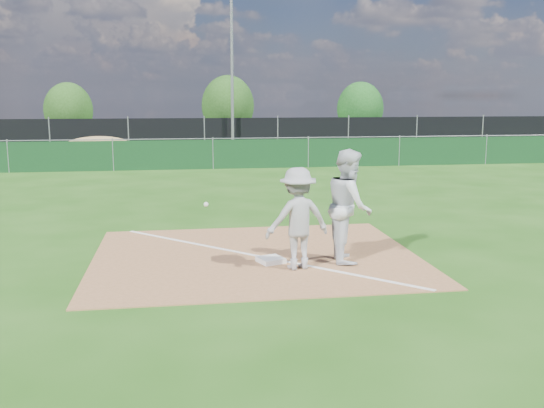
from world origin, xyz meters
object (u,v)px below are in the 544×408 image
(car_mid, at_px, (203,133))
(light_pole, at_px, (232,76))
(car_left, at_px, (106,133))
(tree_left, at_px, (69,110))
(first_base, at_px, (271,260))
(play_at_first, at_px, (298,218))
(tree_mid, at_px, (228,106))
(car_right, at_px, (264,133))
(runner, at_px, (349,206))
(tree_right, at_px, (360,109))

(car_mid, bearing_deg, light_pole, -152.01)
(car_left, xyz_separation_m, tree_left, (-3.05, 5.52, 1.29))
(first_base, xyz_separation_m, car_left, (-5.98, 27.73, 0.65))
(play_at_first, height_order, car_mid, play_at_first)
(car_left, height_order, tree_mid, tree_mid)
(car_mid, height_order, car_right, car_mid)
(car_mid, bearing_deg, runner, -169.11)
(car_left, bearing_deg, play_at_first, -146.14)
(runner, height_order, car_right, runner)
(car_mid, bearing_deg, car_right, -69.74)
(car_mid, bearing_deg, tree_right, -52.42)
(light_pole, height_order, play_at_first, light_pole)
(tree_left, bearing_deg, tree_right, -1.33)
(tree_left, bearing_deg, runner, -72.57)
(car_right, bearing_deg, tree_left, 55.29)
(play_at_first, xyz_separation_m, car_mid, (-0.54, 26.42, -0.10))
(light_pole, height_order, tree_mid, light_pole)
(tree_left, distance_m, tree_right, 20.61)
(car_left, distance_m, tree_left, 6.44)
(play_at_first, height_order, tree_mid, tree_mid)
(first_base, distance_m, runner, 1.72)
(car_mid, bearing_deg, first_base, -172.24)
(tree_left, xyz_separation_m, tree_right, (20.60, -0.48, 0.05))
(tree_mid, xyz_separation_m, tree_right, (9.63, -0.37, -0.23))
(tree_mid, bearing_deg, car_mid, -106.12)
(tree_mid, bearing_deg, first_base, -93.34)
(car_right, relative_size, tree_mid, 1.08)
(runner, relative_size, tree_mid, 0.46)
(first_base, distance_m, car_left, 28.38)
(tree_mid, relative_size, tree_right, 1.11)
(runner, xyz_separation_m, car_mid, (-1.56, 26.02, -0.22))
(light_pole, xyz_separation_m, tree_mid, (0.65, 10.97, -1.72))
(light_pole, relative_size, tree_right, 2.01)
(runner, height_order, car_mid, runner)
(light_pole, distance_m, car_mid, 5.17)
(tree_mid, bearing_deg, runner, -90.89)
(light_pole, xyz_separation_m, first_base, (-1.29, -22.19, -3.94))
(light_pole, height_order, tree_left, light_pole)
(runner, xyz_separation_m, car_left, (-7.41, 27.76, -0.32))
(light_pole, relative_size, car_left, 1.95)
(car_mid, bearing_deg, tree_mid, -8.66)
(car_right, distance_m, tree_right, 9.97)
(car_left, xyz_separation_m, car_right, (9.64, -0.88, -0.01))
(first_base, relative_size, car_left, 0.10)
(car_mid, bearing_deg, tree_left, 58.23)
(car_right, xyz_separation_m, tree_mid, (-1.72, 6.30, 1.57))
(first_base, xyz_separation_m, play_at_first, (0.40, -0.43, 0.84))
(car_mid, height_order, tree_mid, tree_mid)
(runner, distance_m, tree_left, 34.90)
(first_base, distance_m, tree_right, 34.82)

